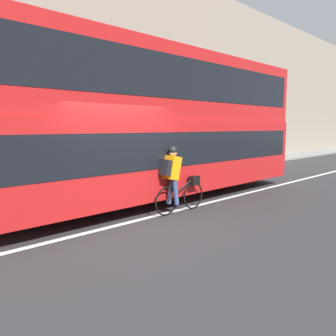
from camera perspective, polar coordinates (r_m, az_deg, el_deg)
The scene contains 8 objects.
ground_plane at distance 7.02m, azimuth -7.03°, elevation -9.79°, with size 80.00×80.00×0.00m, color #2D2D30.
road_center_line at distance 7.11m, azimuth -7.61°, elevation -9.54°, with size 50.00×0.14×0.01m, color silver.
sidewalk_curb at distance 11.19m, azimuth -22.01°, elevation -3.59°, with size 60.00×1.77×0.11m.
building_facade at distance 12.22m, azimuth -24.90°, elevation 17.88°, with size 60.00×0.30×8.89m.
bus at distance 9.07m, azimuth -1.78°, elevation 8.33°, with size 9.90×2.48×4.01m.
cyclist_on_bike at distance 7.68m, azimuth 1.28°, elevation -1.63°, with size 1.60×0.32×1.61m.
trash_bin at distance 14.33m, azimuth 0.93°, elevation 1.29°, with size 0.56×0.56×0.93m.
street_sign_post at distance 14.48m, azimuth 1.86°, elevation 5.28°, with size 0.36×0.09×2.61m.
Camera 1 is at (-3.97, -5.42, 2.05)m, focal length 35.00 mm.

